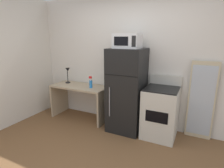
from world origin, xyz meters
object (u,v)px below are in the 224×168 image
(desk, at_px, (80,95))
(oven_range, at_px, (160,112))
(desk_lamp, at_px, (68,73))
(refrigerator, at_px, (127,90))
(microwave, at_px, (127,41))
(leaning_mirror, at_px, (201,101))
(spray_bottle, at_px, (91,83))

(desk, distance_m, oven_range, 1.78)
(desk_lamp, height_order, oven_range, desk_lamp)
(desk_lamp, bearing_deg, refrigerator, -4.09)
(desk, height_order, microwave, microwave)
(desk, distance_m, microwave, 1.64)
(desk, bearing_deg, microwave, -2.88)
(microwave, distance_m, oven_range, 1.41)
(desk, height_order, oven_range, oven_range)
(desk, relative_size, leaning_mirror, 0.90)
(desk, distance_m, spray_bottle, 0.45)
(spray_bottle, distance_m, microwave, 1.19)
(refrigerator, relative_size, leaning_mirror, 1.14)
(desk, xyz_separation_m, refrigerator, (1.13, -0.04, 0.26))
(oven_range, bearing_deg, leaning_mirror, 21.69)
(spray_bottle, relative_size, refrigerator, 0.16)
(desk, distance_m, desk_lamp, 0.60)
(desk_lamp, bearing_deg, leaning_mirror, 3.39)
(desk_lamp, distance_m, microwave, 1.67)
(spray_bottle, xyz_separation_m, refrigerator, (0.80, 0.01, -0.05))
(oven_range, xyz_separation_m, leaning_mirror, (0.64, 0.26, 0.23))
(desk_lamp, relative_size, leaning_mirror, 0.25)
(refrigerator, height_order, oven_range, refrigerator)
(microwave, bearing_deg, leaning_mirror, 12.79)
(spray_bottle, distance_m, refrigerator, 0.81)
(microwave, bearing_deg, desk, 177.12)
(desk_lamp, height_order, refrigerator, refrigerator)
(refrigerator, relative_size, oven_range, 1.45)
(refrigerator, distance_m, oven_range, 0.73)
(microwave, relative_size, leaning_mirror, 0.33)
(oven_range, bearing_deg, refrigerator, -178.46)
(refrigerator, relative_size, microwave, 3.46)
(desk_lamp, xyz_separation_m, spray_bottle, (0.69, -0.12, -0.14))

